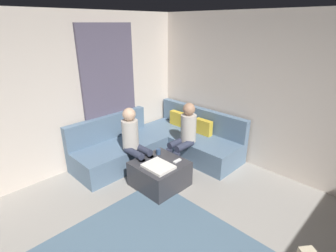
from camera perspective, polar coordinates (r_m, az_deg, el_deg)
name	(u,v)px	position (r m, az deg, el deg)	size (l,w,h in m)	color
wall_back	(301,102)	(4.56, 27.23, 4.81)	(6.00, 0.12, 2.70)	beige
wall_left	(35,102)	(4.55, -27.29, 4.75)	(0.12, 6.00, 2.70)	beige
curtain_panel	(110,94)	(5.01, -12.67, 6.89)	(0.06, 1.10, 2.50)	#595166
sectional_couch	(161,143)	(5.11, -1.63, -3.87)	(2.10, 2.55, 0.87)	slate
ottoman	(160,174)	(4.28, -1.83, -10.46)	(0.76, 0.76, 0.42)	#333338
folded_blanket	(158,166)	(4.03, -2.13, -8.87)	(0.44, 0.36, 0.04)	white
coffee_mug	(158,152)	(4.40, -2.14, -5.65)	(0.08, 0.08, 0.10)	#334C72
game_remote	(177,161)	(4.20, 2.04, -7.68)	(0.05, 0.15, 0.02)	white
person_on_couch_back	(185,133)	(4.63, 3.71, -1.62)	(0.30, 0.60, 1.20)	#2D3347
person_on_couch_side	(134,140)	(4.41, -7.49, -3.04)	(0.60, 0.30, 1.20)	#2D3347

